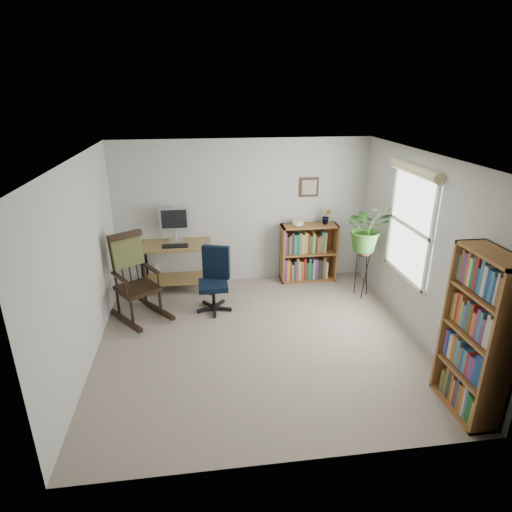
{
  "coord_description": "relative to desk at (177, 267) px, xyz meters",
  "views": [
    {
      "loc": [
        -0.71,
        -4.82,
        3.12
      ],
      "look_at": [
        0.0,
        0.4,
        1.05
      ],
      "focal_mm": 30.0,
      "sensor_mm": 36.0,
      "label": 1
    }
  ],
  "objects": [
    {
      "name": "floor",
      "position": [
        1.12,
        -1.7,
        -0.4
      ],
      "size": [
        4.2,
        4.0,
        0.0
      ],
      "primitive_type": "cube",
      "color": "gray",
      "rests_on": "ground"
    },
    {
      "name": "ceiling",
      "position": [
        1.12,
        -1.7,
        2.0
      ],
      "size": [
        4.2,
        4.0,
        0.0
      ],
      "primitive_type": "cube",
      "color": "silver",
      "rests_on": "ground"
    },
    {
      "name": "wall_back",
      "position": [
        1.12,
        0.3,
        0.8
      ],
      "size": [
        4.2,
        0.0,
        2.4
      ],
      "primitive_type": "cube",
      "color": "#B3B3AF",
      "rests_on": "ground"
    },
    {
      "name": "wall_front",
      "position": [
        1.12,
        -3.7,
        0.8
      ],
      "size": [
        4.2,
        0.0,
        2.4
      ],
      "primitive_type": "cube",
      "color": "#B3B3AF",
      "rests_on": "ground"
    },
    {
      "name": "wall_left",
      "position": [
        -0.98,
        -1.7,
        0.8
      ],
      "size": [
        0.0,
        4.0,
        2.4
      ],
      "primitive_type": "cube",
      "color": "#B3B3AF",
      "rests_on": "ground"
    },
    {
      "name": "wall_right",
      "position": [
        3.22,
        -1.7,
        0.8
      ],
      "size": [
        0.0,
        4.0,
        2.4
      ],
      "primitive_type": "cube",
      "color": "#B3B3AF",
      "rests_on": "ground"
    },
    {
      "name": "window",
      "position": [
        3.18,
        -1.4,
        1.0
      ],
      "size": [
        0.12,
        1.2,
        1.5
      ],
      "primitive_type": null,
      "color": "white",
      "rests_on": "wall_right"
    },
    {
      "name": "desk",
      "position": [
        0.0,
        0.0,
        0.0
      ],
      "size": [
        1.12,
        0.62,
        0.81
      ],
      "primitive_type": null,
      "color": "olive",
      "rests_on": "floor"
    },
    {
      "name": "monitor",
      "position": [
        0.0,
        0.14,
        0.68
      ],
      "size": [
        0.46,
        0.16,
        0.56
      ],
      "primitive_type": null,
      "color": "#ADADB1",
      "rests_on": "desk"
    },
    {
      "name": "keyboard",
      "position": [
        0.0,
        -0.12,
        0.42
      ],
      "size": [
        0.4,
        0.15,
        0.02
      ],
      "primitive_type": "cube",
      "color": "black",
      "rests_on": "desk"
    },
    {
      "name": "office_chair",
      "position": [
        0.55,
        -0.78,
        0.08
      ],
      "size": [
        0.67,
        0.67,
        0.98
      ],
      "primitive_type": null,
      "rotation": [
        0.0,
        0.0,
        -0.32
      ],
      "color": "black",
      "rests_on": "floor"
    },
    {
      "name": "rocking_chair",
      "position": [
        -0.52,
        -0.84,
        0.23
      ],
      "size": [
        1.15,
        1.27,
        1.27
      ],
      "primitive_type": null,
      "rotation": [
        0.0,
        0.0,
        0.58
      ],
      "color": "black",
      "rests_on": "floor"
    },
    {
      "name": "low_bookshelf",
      "position": [
        2.22,
        0.12,
        0.1
      ],
      "size": [
        0.94,
        0.31,
        1.0
      ],
      "primitive_type": null,
      "color": "brown",
      "rests_on": "floor"
    },
    {
      "name": "tall_bookshelf",
      "position": [
        3.04,
        -3.25,
        0.47
      ],
      "size": [
        0.33,
        0.76,
        1.74
      ],
      "primitive_type": null,
      "color": "brown",
      "rests_on": "floor"
    },
    {
      "name": "plant_stand",
      "position": [
        2.92,
        -0.6,
        0.01
      ],
      "size": [
        0.24,
        0.24,
        0.83
      ],
      "primitive_type": null,
      "rotation": [
        0.0,
        0.0,
        0.03
      ],
      "color": "black",
      "rests_on": "floor"
    },
    {
      "name": "spider_plant",
      "position": [
        2.92,
        -0.6,
        1.1
      ],
      "size": [
        1.69,
        1.88,
        1.46
      ],
      "primitive_type": "imported",
      "color": "#326623",
      "rests_on": "plant_stand"
    },
    {
      "name": "potted_plant_small",
      "position": [
        2.5,
        0.13,
        0.65
      ],
      "size": [
        0.13,
        0.24,
        0.11
      ],
      "primitive_type": "imported",
      "color": "#326623",
      "rests_on": "low_bookshelf"
    },
    {
      "name": "framed_picture",
      "position": [
        2.22,
        0.27,
        1.2
      ],
      "size": [
        0.32,
        0.04,
        0.32
      ],
      "primitive_type": null,
      "color": "black",
      "rests_on": "wall_back"
    }
  ]
}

